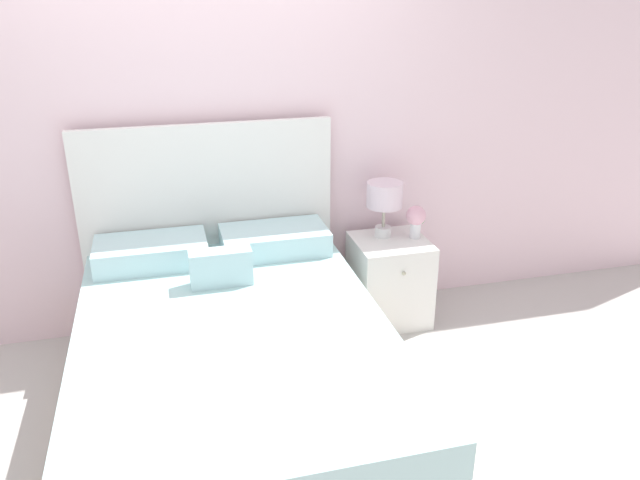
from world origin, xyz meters
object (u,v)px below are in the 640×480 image
at_px(nightstand, 389,280).
at_px(flower_vase, 416,218).
at_px(table_lamp, 384,198).
at_px(bed, 233,361).

height_order(nightstand, flower_vase, flower_vase).
xyz_separation_m(nightstand, flower_vase, (0.16, 0.01, 0.40)).
relative_size(nightstand, table_lamp, 1.54).
bearing_deg(nightstand, flower_vase, 2.01).
height_order(bed, flower_vase, bed).
distance_m(bed, flower_vase, 1.50).
bearing_deg(table_lamp, nightstand, -71.35).
height_order(table_lamp, flower_vase, table_lamp).
distance_m(nightstand, table_lamp, 0.54).
xyz_separation_m(bed, nightstand, (1.09, 0.72, -0.04)).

